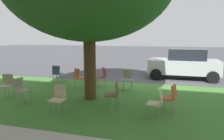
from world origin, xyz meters
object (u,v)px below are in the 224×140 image
(chair_0, at_px, (57,73))
(chair_4, at_px, (21,88))
(chair_1, at_px, (170,96))
(chair_7, at_px, (58,97))
(chair_2, at_px, (102,75))
(parked_car, at_px, (184,64))
(chair_3, at_px, (157,101))
(chair_8, at_px, (128,78))
(chair_9, at_px, (79,76))
(chair_6, at_px, (114,93))
(chair_5, at_px, (7,84))

(chair_0, relative_size, chair_4, 1.00)
(chair_1, distance_m, chair_7, 3.40)
(chair_1, xyz_separation_m, chair_2, (3.12, -2.76, 0.00))
(chair_7, xyz_separation_m, parked_car, (-3.91, -6.71, 0.32))
(chair_3, bearing_deg, chair_8, -64.67)
(chair_0, distance_m, chair_3, 6.24)
(chair_0, xyz_separation_m, chair_9, (-1.48, 0.62, 0.00))
(chair_3, distance_m, chair_6, 1.52)
(chair_7, distance_m, parked_car, 7.77)
(chair_3, xyz_separation_m, chair_4, (4.71, -0.25, 0.00))
(chair_7, bearing_deg, chair_8, -112.13)
(chair_1, xyz_separation_m, chair_6, (1.77, 0.09, 0.00))
(chair_5, height_order, parked_car, parked_car)
(chair_9, bearing_deg, chair_6, 134.62)
(chair_9, bearing_deg, chair_8, -173.84)
(chair_3, height_order, chair_5, same)
(chair_6, xyz_separation_m, chair_7, (1.48, 0.92, 0.00))
(chair_5, height_order, chair_6, same)
(chair_1, bearing_deg, chair_6, 2.93)
(parked_car, bearing_deg, chair_4, 46.80)
(chair_6, bearing_deg, chair_2, -64.67)
(chair_4, height_order, chair_7, same)
(chair_0, height_order, parked_car, parked_car)
(chair_4, relative_size, chair_8, 1.00)
(chair_2, bearing_deg, chair_0, -1.87)
(chair_1, height_order, chair_4, same)
(chair_1, distance_m, chair_5, 6.08)
(chair_9, bearing_deg, chair_7, 103.91)
(chair_5, bearing_deg, chair_0, -101.30)
(chair_3, xyz_separation_m, chair_7, (2.89, 0.36, 0.00))
(chair_0, relative_size, parked_car, 0.24)
(chair_1, xyz_separation_m, chair_5, (6.08, -0.07, 0.00))
(chair_4, xyz_separation_m, chair_6, (-3.30, -0.31, 0.00))
(chair_6, bearing_deg, chair_3, 158.08)
(chair_3, relative_size, chair_8, 1.00)
(chair_2, xyz_separation_m, chair_7, (0.13, 3.78, 0.00))
(chair_2, height_order, chair_5, same)
(chair_2, relative_size, chair_3, 1.00)
(chair_3, relative_size, chair_9, 1.00)
(chair_8, bearing_deg, chair_9, 6.16)
(chair_5, xyz_separation_m, chair_8, (-4.24, -2.39, 0.00))
(chair_2, xyz_separation_m, parked_car, (-3.78, -2.94, 0.32))
(chair_9, height_order, parked_car, parked_car)
(chair_8, bearing_deg, chair_6, 91.53)
(chair_2, distance_m, chair_9, 1.08)
(chair_6, distance_m, chair_8, 2.55)
(chair_6, height_order, chair_7, same)
(chair_2, relative_size, chair_6, 1.00)
(chair_4, xyz_separation_m, chair_7, (-1.82, 0.61, 0.00))
(chair_7, distance_m, chair_8, 3.75)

